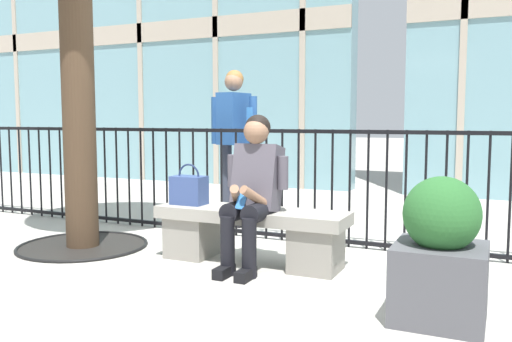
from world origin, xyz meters
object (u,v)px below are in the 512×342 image
stone_bench (251,230)px  bystander_at_railing (234,135)px  seated_person_with_phone (253,187)px  planter (440,255)px  handbag_on_bench (189,189)px

stone_bench → bystander_at_railing: bearing=121.9°
seated_person_with_phone → bystander_at_railing: size_ratio=0.71×
stone_bench → seated_person_with_phone: 0.41m
bystander_at_railing → planter: (2.40, -2.06, -0.61)m
stone_bench → planter: size_ratio=1.88×
seated_person_with_phone → handbag_on_bench: bearing=169.7°
stone_bench → handbag_on_bench: 0.66m
bystander_at_railing → planter: bystander_at_railing is taller
seated_person_with_phone → bystander_at_railing: bearing=121.8°
planter → handbag_on_bench: bearing=162.5°
seated_person_with_phone → planter: bearing=-20.6°
stone_bench → bystander_at_railing: bystander_at_railing is taller
seated_person_with_phone → handbag_on_bench: 0.67m
seated_person_with_phone → stone_bench: bearing=120.6°
bystander_at_railing → handbag_on_bench: bearing=-78.7°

